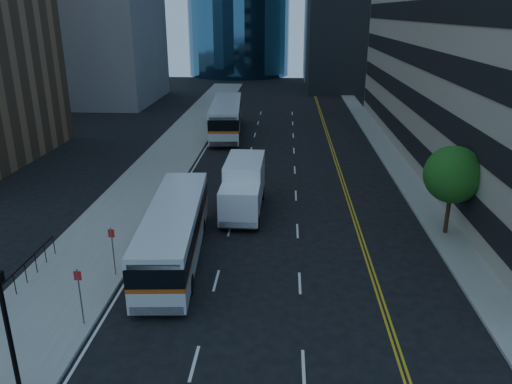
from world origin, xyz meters
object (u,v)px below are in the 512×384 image
lamp_post (8,328)px  bus_rear (226,117)px  box_truck (243,186)px  bus_front (175,231)px  street_tree (453,175)px

lamp_post → bus_rear: (2.52, 38.21, -0.88)m
box_truck → lamp_post: bearing=-109.0°
bus_front → box_truck: 7.39m
lamp_post → box_truck: size_ratio=0.67×
bus_front → bus_rear: 28.13m
bus_front → box_truck: box_truck is taller
lamp_post → bus_front: size_ratio=0.40×
lamp_post → street_tree: bearing=37.9°
box_truck → street_tree: bearing=-12.7°
street_tree → box_truck: bearing=166.5°
street_tree → bus_rear: size_ratio=0.38×
bus_front → lamp_post: bearing=-111.3°
lamp_post → box_truck: lamp_post is taller
street_tree → bus_rear: 28.79m
bus_front → bus_rear: bearing=87.1°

